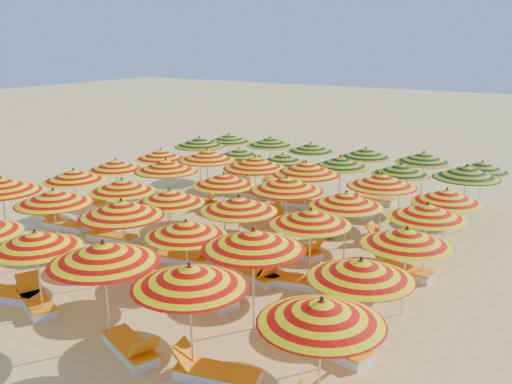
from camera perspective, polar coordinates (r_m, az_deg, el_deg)
ground at (r=19.04m, az=-0.81°, el=-4.99°), size 120.00×120.00×0.00m
umbrella_2 at (r=14.31m, az=-21.20°, el=-4.49°), size 2.30×2.30×2.27m
umbrella_3 at (r=12.42m, az=-15.00°, el=-5.89°), size 2.64×2.64×2.50m
umbrella_4 at (r=11.12m, az=-6.66°, el=-8.37°), size 2.40×2.40×2.43m
umbrella_5 at (r=9.87m, az=6.56°, el=-11.82°), size 2.47×2.47×2.37m
umbrella_6 at (r=19.12m, az=-24.13°, el=0.67°), size 3.12×3.12×2.51m
umbrella_7 at (r=17.52m, az=-19.59°, el=-0.46°), size 2.54×2.54×2.39m
umbrella_8 at (r=15.66m, az=-13.30°, el=-1.60°), size 2.41×2.41×2.44m
umbrella_9 at (r=14.44m, az=-7.00°, el=-3.65°), size 2.65×2.65×2.19m
umbrella_10 at (r=12.75m, az=-0.27°, el=-4.77°), size 3.12×3.12×2.51m
umbrella_11 at (r=11.76m, az=10.44°, el=-7.61°), size 2.53×2.53×2.33m
umbrella_12 at (r=20.50m, az=-17.76°, el=1.60°), size 2.83×2.83×2.28m
umbrella_13 at (r=18.76m, az=-13.25°, el=0.65°), size 2.66×2.66×2.26m
umbrella_14 at (r=17.32m, az=-8.63°, el=-0.42°), size 2.72×2.72×2.22m
umbrella_15 at (r=15.94m, az=-1.73°, el=-1.19°), size 2.88×2.88×2.35m
umbrella_16 at (r=15.04m, az=5.49°, el=-2.49°), size 2.86×2.86×2.29m
umbrella_17 at (r=13.96m, az=14.85°, el=-4.34°), size 2.74×2.74×2.29m
umbrella_18 at (r=22.17m, az=-13.85°, el=2.67°), size 2.57×2.57×2.20m
umbrella_19 at (r=20.70m, az=-9.00°, el=2.64°), size 2.64×2.64×2.43m
umbrella_20 at (r=19.09m, az=-3.25°, el=1.27°), size 2.68×2.68×2.25m
umbrella_21 at (r=17.78m, az=3.06°, el=0.83°), size 2.93×2.93×2.46m
umbrella_22 at (r=16.74m, az=9.01°, el=-0.72°), size 2.71×2.71×2.30m
umbrella_23 at (r=16.16m, az=16.75°, el=-1.83°), size 2.25×2.25×2.29m
umbrella_24 at (r=23.63m, az=-9.51°, el=3.74°), size 2.58×2.58×2.23m
umbrella_25 at (r=22.34m, az=-4.91°, el=3.70°), size 2.31×2.31×2.44m
umbrella_26 at (r=20.69m, az=-0.09°, el=2.98°), size 2.69×2.69×2.49m
umbrella_27 at (r=19.79m, az=5.02°, el=2.40°), size 2.96×2.96×2.51m
umbrella_28 at (r=18.82m, az=12.49°, el=1.18°), size 2.43×2.43×2.41m
umbrella_29 at (r=18.13m, az=18.53°, el=-0.36°), size 2.66×2.66×2.22m
umbrella_30 at (r=25.45m, az=-5.67°, el=5.02°), size 2.69×2.69×2.40m
umbrella_31 at (r=23.98m, az=-1.71°, el=3.94°), size 2.65×2.65×2.15m
umbrella_32 at (r=22.93m, az=2.69°, el=3.40°), size 2.35×2.35×2.15m
umbrella_33 at (r=21.70m, az=8.43°, el=3.00°), size 2.43×2.43×2.33m
umbrella_34 at (r=21.18m, az=14.29°, el=2.22°), size 2.44×2.44×2.26m
umbrella_35 at (r=20.74m, az=20.32°, el=1.89°), size 2.58×2.58×2.43m
umbrella_36 at (r=27.21m, az=-2.72°, el=5.42°), size 2.39×2.39×2.23m
umbrella_37 at (r=25.88m, az=1.41°, el=5.08°), size 2.31×2.31×2.31m
umbrella_38 at (r=25.13m, az=5.50°, el=4.47°), size 2.64×2.64×2.19m
umbrella_39 at (r=23.92m, az=10.92°, el=3.88°), size 2.71×2.71×2.26m
umbrella_40 at (r=23.22m, az=16.42°, el=3.34°), size 2.59×2.59×2.33m
umbrella_41 at (r=22.81m, az=21.68°, el=2.36°), size 2.70×2.70×2.19m
lounger_0 at (r=16.31m, az=-23.65°, el=-9.31°), size 1.83×1.05×0.69m
lounger_1 at (r=15.57m, az=-21.12°, el=-10.21°), size 1.82×1.21×0.69m
lounger_2 at (r=12.91m, az=-12.44°, el=-14.96°), size 1.82×1.17×0.69m
lounger_3 at (r=11.84m, az=-4.08°, el=-17.62°), size 1.82×0.97×0.69m
lounger_5 at (r=14.93m, az=-4.41°, el=-10.29°), size 1.83×1.14×0.69m
lounger_6 at (r=12.75m, az=7.81°, el=-15.13°), size 1.81×0.90×0.69m
lounger_7 at (r=21.39m, az=-18.56°, el=-3.08°), size 1.79×0.79×0.69m
lounger_8 at (r=19.67m, az=-14.28°, el=-4.34°), size 1.80×0.82×0.69m
lounger_9 at (r=17.43m, az=-7.19°, el=-6.53°), size 1.82×0.97×0.69m
lounger_10 at (r=16.17m, az=-0.18°, el=-8.17°), size 1.83×1.07×0.69m
lounger_11 at (r=15.81m, az=3.44°, el=-8.77°), size 1.82×1.00×0.69m
lounger_12 at (r=23.01m, az=-14.64°, el=-1.51°), size 1.81×0.89×0.69m
lounger_13 at (r=17.94m, az=4.31°, el=-5.80°), size 1.83×1.13×0.69m
lounger_14 at (r=16.95m, az=14.33°, el=-7.54°), size 1.79×0.77×0.69m
lounger_15 at (r=23.01m, az=-6.00°, el=-1.09°), size 1.81×0.93×0.69m
lounger_16 at (r=20.59m, az=3.39°, el=-2.99°), size 1.82×0.93×0.69m
lounger_17 at (r=19.07m, az=13.39°, el=-4.89°), size 1.73×0.58×0.69m
lounger_18 at (r=24.27m, az=-0.17°, el=-0.15°), size 1.80×0.84×0.69m
lounger_19 at (r=23.02m, az=3.59°, el=-1.03°), size 1.82×1.00×0.69m
lounger_20 at (r=22.06m, az=9.53°, el=-1.94°), size 1.82×0.98×0.69m
lounger_21 at (r=27.38m, az=-1.46°, el=1.62°), size 1.79×0.80×0.69m
lounger_22 at (r=25.94m, az=2.24°, el=0.85°), size 1.83×1.12×0.69m
lounger_23 at (r=23.96m, az=11.61°, el=-0.67°), size 1.76×0.68×0.69m
lounger_24 at (r=23.40m, az=17.39°, el=-1.44°), size 1.83×1.12×0.69m
beachgoer_b at (r=19.38m, az=7.89°, el=-2.43°), size 0.66×0.80×1.50m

